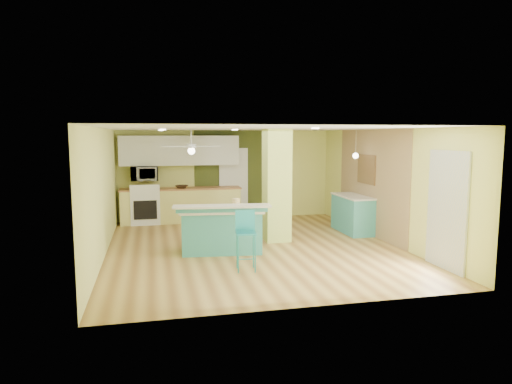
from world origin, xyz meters
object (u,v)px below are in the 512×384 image
side_counter (352,214)px  fruit_bowl (182,187)px  canister (236,203)px  bar_stool (246,230)px  peninsula (222,229)px

side_counter → fruit_bowl: size_ratio=4.20×
canister → bar_stool: bearing=-93.6°
side_counter → fruit_bowl: fruit_bowl is taller
peninsula → fruit_bowl: fruit_bowl is taller
fruit_bowl → canister: size_ratio=1.77×
peninsula → fruit_bowl: size_ratio=5.76×
peninsula → fruit_bowl: (-0.57, 3.34, 0.51)m
side_counter → fruit_bowl: bearing=151.5°
peninsula → canister: canister is taller
side_counter → bar_stool: bearing=-141.9°
fruit_bowl → peninsula: bearing=-80.3°
bar_stool → canister: (0.09, 1.44, 0.27)m
bar_stool → fruit_bowl: size_ratio=3.14×
fruit_bowl → bar_stool: bearing=-80.3°
bar_stool → canister: bearing=92.8°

